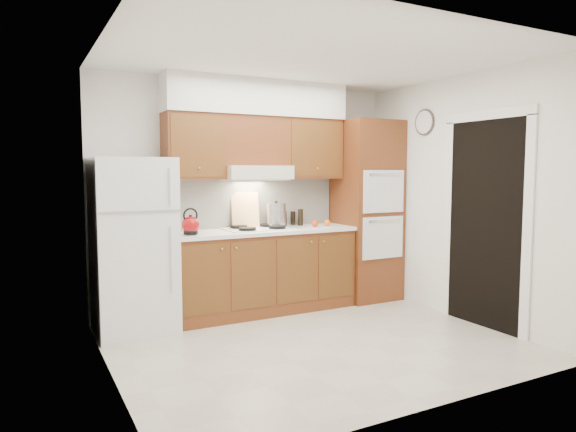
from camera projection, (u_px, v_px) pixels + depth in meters
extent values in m
plane|color=beige|center=(315.00, 343.00, 4.77)|extent=(3.60, 3.60, 0.00)
plane|color=white|center=(317.00, 57.00, 4.54)|extent=(3.60, 3.60, 0.00)
cube|color=white|center=(249.00, 196.00, 5.97)|extent=(3.60, 0.02, 2.60)
cube|color=white|center=(108.00, 210.00, 3.81)|extent=(0.02, 3.00, 2.60)
cube|color=white|center=(460.00, 198.00, 5.49)|extent=(0.02, 3.00, 2.60)
cube|color=white|center=(133.00, 246.00, 5.04)|extent=(0.75, 0.72, 1.72)
cube|color=brown|center=(263.00, 272.00, 5.79)|extent=(2.11, 0.60, 0.90)
cube|color=white|center=(263.00, 231.00, 5.74)|extent=(2.13, 0.62, 0.04)
cube|color=white|center=(252.00, 203.00, 5.98)|extent=(2.11, 0.03, 0.56)
cube|color=brown|center=(366.00, 211.00, 6.37)|extent=(0.70, 0.65, 2.20)
cube|color=brown|center=(194.00, 147.00, 5.44)|extent=(0.63, 0.33, 0.70)
cube|color=brown|center=(310.00, 149.00, 6.11)|extent=(0.73, 0.33, 0.70)
cube|color=silver|center=(255.00, 172.00, 5.74)|extent=(0.75, 0.45, 0.15)
cube|color=brown|center=(253.00, 141.00, 5.76)|extent=(0.75, 0.33, 0.55)
cube|color=silver|center=(257.00, 98.00, 5.73)|extent=(2.13, 0.36, 0.40)
cube|color=white|center=(258.00, 229.00, 5.73)|extent=(0.74, 0.50, 0.01)
cube|color=black|center=(485.00, 224.00, 5.20)|extent=(0.02, 0.90, 2.10)
cylinder|color=#3F3833|center=(425.00, 122.00, 5.89)|extent=(0.02, 0.30, 0.30)
sphere|color=maroon|center=(191.00, 225.00, 5.22)|extent=(0.19, 0.19, 0.18)
cube|color=tan|center=(245.00, 210.00, 5.87)|extent=(0.33, 0.16, 0.42)
cylinder|color=#AAAAAF|center=(276.00, 214.00, 5.91)|extent=(0.24, 0.24, 0.24)
cylinder|color=black|center=(285.00, 219.00, 6.06)|extent=(0.06, 0.06, 0.18)
cylinder|color=black|center=(301.00, 217.00, 6.14)|extent=(0.08, 0.08, 0.20)
cylinder|color=black|center=(293.00, 218.00, 6.21)|extent=(0.07, 0.07, 0.16)
sphere|color=orange|center=(327.00, 223.00, 6.11)|extent=(0.10, 0.10, 0.07)
sphere|color=#D7490B|center=(315.00, 223.00, 5.99)|extent=(0.10, 0.10, 0.08)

